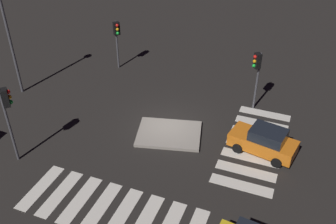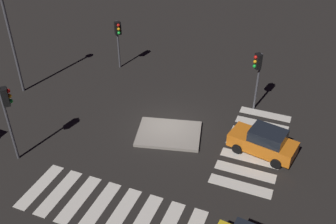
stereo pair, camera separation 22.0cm
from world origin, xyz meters
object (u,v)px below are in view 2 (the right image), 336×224
at_px(traffic_island, 169,134).
at_px(traffic_light_south, 7,107).
at_px(car_orange, 264,142).
at_px(traffic_light_north, 257,68).
at_px(traffic_light_west, 118,34).
at_px(street_lamp, 7,23).

xyz_separation_m(traffic_island, traffic_light_south, (-6.80, -4.94, 3.25)).
height_order(traffic_island, car_orange, car_orange).
distance_m(car_orange, traffic_light_north, 4.98).
distance_m(car_orange, traffic_light_west, 13.72).
height_order(traffic_island, traffic_light_west, traffic_light_west).
xyz_separation_m(traffic_island, street_lamp, (-11.41, 0.91, 4.88)).
xyz_separation_m(car_orange, street_lamp, (-16.85, 0.47, 4.18)).
bearing_deg(car_orange, street_lamp, 9.51).
distance_m(traffic_light_west, traffic_light_south, 11.48).
xyz_separation_m(traffic_light_north, traffic_light_south, (-10.77, -9.59, 0.35)).
height_order(traffic_island, traffic_light_south, traffic_light_south).
bearing_deg(traffic_light_west, traffic_island, -2.30).
xyz_separation_m(traffic_light_west, street_lamp, (-4.73, -5.62, 2.12)).
distance_m(traffic_island, car_orange, 5.50).
bearing_deg(traffic_light_north, traffic_island, 8.72).
height_order(traffic_light_west, street_lamp, street_lamp).
bearing_deg(traffic_light_south, traffic_island, -6.29).
relative_size(traffic_light_north, street_lamp, 0.55).
height_order(traffic_island, street_lamp, street_lamp).
distance_m(car_orange, traffic_light_south, 13.60).
bearing_deg(car_orange, traffic_island, 15.73).
bearing_deg(traffic_light_south, car_orange, -18.56).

